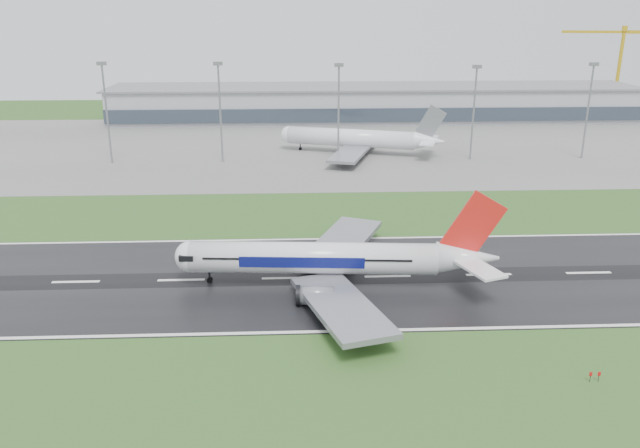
{
  "coord_description": "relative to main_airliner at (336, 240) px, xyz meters",
  "views": [
    {
      "loc": [
        -38.2,
        -113.12,
        49.53
      ],
      "look_at": [
        -32.68,
        12.0,
        7.0
      ],
      "focal_mm": 35.61,
      "sensor_mm": 36.0,
      "label": 1
    }
  ],
  "objects": [
    {
      "name": "floodmast_1",
      "position": [
        -31.71,
        103.24,
        7.04
      ],
      "size": [
        0.64,
        0.64,
        32.14
      ],
      "primitive_type": "cylinder",
      "color": "gray",
      "rests_on": "ground"
    },
    {
      "name": "apron",
      "position": [
        30.37,
        128.24,
        -8.99
      ],
      "size": [
        400.0,
        130.0,
        0.08
      ],
      "primitive_type": "cube",
      "color": "slate",
      "rests_on": "ground"
    },
    {
      "name": "parked_airliner",
      "position": [
        15.46,
        114.47,
        -0.06
      ],
      "size": [
        75.07,
        72.37,
        17.78
      ],
      "primitive_type": null,
      "rotation": [
        0.0,
        0.0,
        -0.31
      ],
      "color": "silver",
      "rests_on": "apron"
    },
    {
      "name": "floodmast_2",
      "position": [
        7.8,
        103.24,
        6.75
      ],
      "size": [
        0.64,
        0.64,
        31.56
      ],
      "primitive_type": "cylinder",
      "color": "gray",
      "rests_on": "ground"
    },
    {
      "name": "terminal",
      "position": [
        30.37,
        188.24,
        -1.53
      ],
      "size": [
        240.0,
        36.0,
        15.0
      ],
      "primitive_type": "cube",
      "color": "#8F9299",
      "rests_on": "ground"
    },
    {
      "name": "floodmast_0",
      "position": [
        -69.06,
        103.24,
        7.12
      ],
      "size": [
        0.64,
        0.64,
        32.3
      ],
      "primitive_type": "cylinder",
      "color": "gray",
      "rests_on": "ground"
    },
    {
      "name": "runway",
      "position": [
        30.37,
        3.24,
        -8.98
      ],
      "size": [
        400.0,
        45.0,
        0.1
      ],
      "primitive_type": "cube",
      "color": "black",
      "rests_on": "ground"
    },
    {
      "name": "floodmast_4",
      "position": [
        93.18,
        103.24,
        6.73
      ],
      "size": [
        0.64,
        0.64,
        31.52
      ],
      "primitive_type": "cylinder",
      "color": "gray",
      "rests_on": "ground"
    },
    {
      "name": "tower_crane",
      "position": [
        153.33,
        203.24,
        12.0
      ],
      "size": [
        42.03,
        10.64,
        42.05
      ],
      "primitive_type": null,
      "rotation": [
        0.0,
        0.0,
        -0.2
      ],
      "color": "#BE9612",
      "rests_on": "ground"
    },
    {
      "name": "ground",
      "position": [
        30.37,
        3.24,
        -9.03
      ],
      "size": [
        520.0,
        520.0,
        0.0
      ],
      "primitive_type": "plane",
      "color": "#284F1D",
      "rests_on": "ground"
    },
    {
      "name": "main_airliner",
      "position": [
        0.0,
        0.0,
        0.0
      ],
      "size": [
        64.62,
        61.97,
        17.86
      ],
      "primitive_type": null,
      "rotation": [
        0.0,
        0.0,
        -0.07
      ],
      "color": "silver",
      "rests_on": "runway"
    },
    {
      "name": "floodmast_3",
      "position": [
        53.73,
        103.24,
        6.39
      ],
      "size": [
        0.64,
        0.64,
        30.84
      ],
      "primitive_type": "cylinder",
      "color": "gray",
      "rests_on": "ground"
    }
  ]
}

